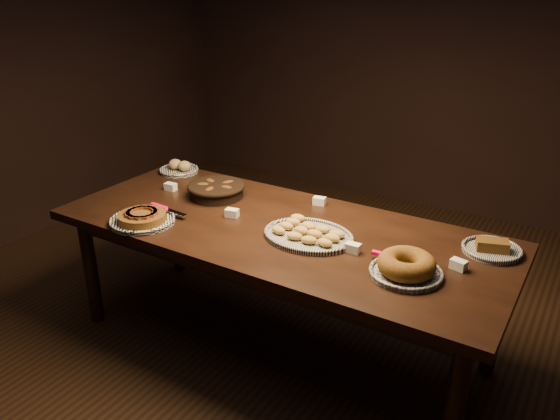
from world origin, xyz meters
The scene contains 9 objects.
ground centered at (0.00, 0.00, 0.00)m, with size 5.00×5.00×0.00m, color black.
buffet_table centered at (0.00, 0.00, 0.68)m, with size 2.40×1.00×0.75m.
apple_tart_plate centered at (-0.64, -0.34, 0.77)m, with size 0.35×0.35×0.07m.
madeleine_platter centered at (0.20, -0.04, 0.77)m, with size 0.46×0.38×0.05m.
bundt_cake_plate centered at (0.75, -0.14, 0.79)m, with size 0.35×0.32×0.10m.
croissant_basket centered at (-0.53, 0.16, 0.80)m, with size 0.34×0.34×0.09m.
bread_roll_plate centered at (-1.02, 0.38, 0.78)m, with size 0.26×0.26×0.08m.
loaf_plate centered at (1.02, 0.29, 0.77)m, with size 0.28×0.28×0.06m.
tent_cards centered at (0.06, 0.08, 0.77)m, with size 1.84×0.49×0.04m.
Camera 1 is at (1.38, -2.20, 1.96)m, focal length 35.00 mm.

